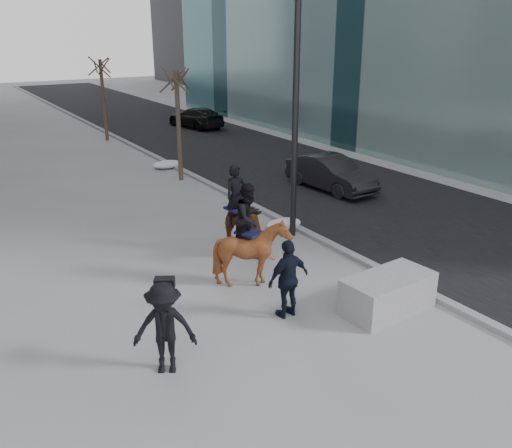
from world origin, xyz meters
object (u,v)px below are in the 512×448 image
car_near (331,173)px  mounted_left (239,222)px  mounted_right (252,245)px  planter (388,293)px

car_near → mounted_left: size_ratio=1.59×
mounted_left → mounted_right: 1.89m
car_near → mounted_right: (-6.86, -5.39, 0.36)m
mounted_left → planter: bearing=-75.4°
mounted_right → car_near: bearing=38.2°
planter → car_near: car_near is taller
planter → car_near: bearing=58.2°
car_near → mounted_left: 7.18m
mounted_right → planter: bearing=-55.9°
planter → car_near: size_ratio=0.52×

